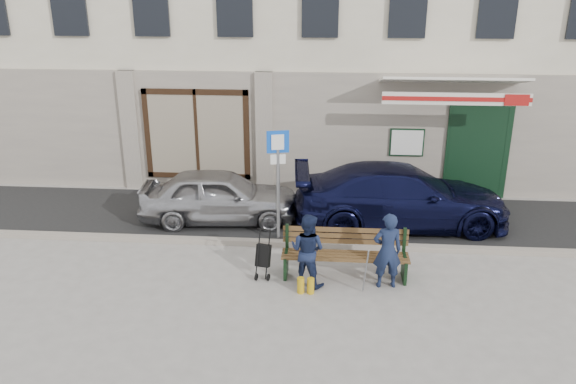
# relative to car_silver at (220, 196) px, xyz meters

# --- Properties ---
(ground) EXTENTS (80.00, 80.00, 0.00)m
(ground) POSITION_rel_car_silver_xyz_m (2.22, -2.77, -0.63)
(ground) COLOR #9E9991
(ground) RESTS_ON ground
(asphalt_lane) EXTENTS (60.00, 3.20, 0.01)m
(asphalt_lane) POSITION_rel_car_silver_xyz_m (2.22, 0.33, -0.62)
(asphalt_lane) COLOR #282828
(asphalt_lane) RESTS_ON ground
(curb) EXTENTS (60.00, 0.18, 0.12)m
(curb) POSITION_rel_car_silver_xyz_m (2.22, -1.27, -0.57)
(curb) COLOR #9E9384
(curb) RESTS_ON ground
(car_silver) EXTENTS (3.79, 1.77, 1.26)m
(car_silver) POSITION_rel_car_silver_xyz_m (0.00, 0.00, 0.00)
(car_silver) COLOR #A5A5AA
(car_silver) RESTS_ON ground
(car_navy) EXTENTS (5.03, 2.35, 1.42)m
(car_navy) POSITION_rel_car_silver_xyz_m (4.20, 0.09, 0.08)
(car_navy) COLOR black
(car_navy) RESTS_ON ground
(parking_sign) EXTENTS (0.45, 0.15, 2.49)m
(parking_sign) POSITION_rel_car_silver_xyz_m (1.48, -1.11, 1.03)
(parking_sign) COLOR gray
(parking_sign) RESTS_ON ground
(bench) EXTENTS (2.40, 1.17, 0.98)m
(bench) POSITION_rel_car_silver_xyz_m (2.84, -2.52, -0.17)
(bench) COLOR brown
(bench) RESTS_ON ground
(man) EXTENTS (0.57, 0.41, 1.45)m
(man) POSITION_rel_car_silver_xyz_m (3.64, -2.83, 0.10)
(man) COLOR #16203D
(man) RESTS_ON ground
(woman) EXTENTS (0.83, 0.75, 1.40)m
(woman) POSITION_rel_car_silver_xyz_m (2.19, -2.85, 0.07)
(woman) COLOR #161E3C
(woman) RESTS_ON ground
(stroller) EXTENTS (0.32, 0.42, 0.93)m
(stroller) POSITION_rel_car_silver_xyz_m (1.34, -2.62, -0.22)
(stroller) COLOR black
(stroller) RESTS_ON ground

